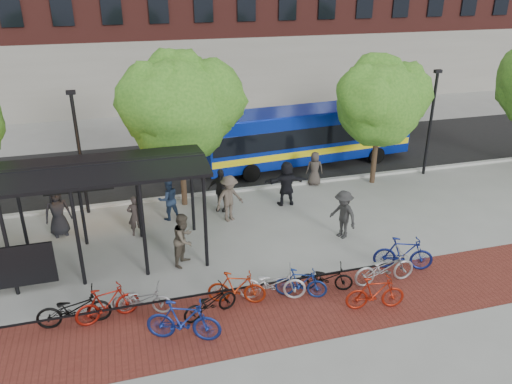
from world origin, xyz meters
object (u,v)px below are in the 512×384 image
object	(u,v)px
bus_shelter	(36,186)
pedestrian_1	(135,216)
bike_7	(301,283)
pedestrian_3	(229,198)
bike_5	(237,288)
pedestrian_2	(168,199)
bike_8	(326,277)
pedestrian_9	(343,214)
bike_10	(385,268)
bus	(307,133)
bike_2	(142,299)
pedestrian_5	(286,183)
bike_4	(210,303)
pedestrian_8	(184,239)
bike_0	(74,308)
pedestrian_0	(57,212)
lamp_post_right	(431,120)
bike_11	(403,254)
pedestrian_6	(315,169)
bike_6	(272,283)
pedestrian_4	(221,190)
tree_c	(382,98)
bike_9	(375,293)
bike_1	(107,304)
lamp_post_left	(79,150)
bike_3	(183,321)

from	to	relation	value
bus_shelter	pedestrian_1	size ratio (longest dim) A/B	6.52
bike_7	pedestrian_3	bearing A→B (deg)	33.04
bike_5	pedestrian_2	size ratio (longest dim) A/B	1.01
bike_8	pedestrian_9	world-z (taller)	pedestrian_9
bike_5	bike_10	size ratio (longest dim) A/B	0.84
bus	bike_8	distance (m)	11.37
bike_2	pedestrian_5	world-z (taller)	pedestrian_5
bike_4	bike_10	bearing A→B (deg)	-106.53
pedestrian_8	bike_0	bearing A→B (deg)	160.62
bus_shelter	bike_10	bearing A→B (deg)	-20.77
bike_5	pedestrian_0	bearing A→B (deg)	61.19
lamp_post_right	bus	world-z (taller)	lamp_post_right
bike_0	bike_11	size ratio (longest dim) A/B	1.03
pedestrian_6	bike_6	bearing A→B (deg)	74.82
bike_0	pedestrian_4	size ratio (longest dim) A/B	1.10
tree_c	bike_10	xyz separation A→B (m)	(-3.81, -7.78, -3.50)
bike_4	bike_5	bearing A→B (deg)	-84.20
pedestrian_1	pedestrian_4	xyz separation A→B (m)	(3.56, 1.24, 0.11)
bike_10	pedestrian_2	world-z (taller)	pedestrian_2
bike_4	bike_6	xyz separation A→B (m)	(1.98, 0.31, 0.09)
lamp_post_right	pedestrian_3	world-z (taller)	lamp_post_right
bike_0	pedestrian_9	distance (m)	9.85
bike_4	pedestrian_3	xyz separation A→B (m)	(1.95, 5.83, 0.51)
pedestrian_2	bike_9	bearing A→B (deg)	112.56
bike_9	pedestrian_6	xyz separation A→B (m)	(1.86, 9.35, 0.27)
bike_6	pedestrian_8	xyz separation A→B (m)	(-2.26, 2.75, 0.40)
lamp_post_right	bike_5	world-z (taller)	lamp_post_right
bike_6	bus_shelter	bearing A→B (deg)	75.92
lamp_post_right	bike_1	bearing A→B (deg)	-153.73
bike_0	bike_2	distance (m)	1.88
bike_6	pedestrian_9	distance (m)	4.81
pedestrian_0	lamp_post_left	bearing A→B (deg)	46.10
bike_3	bike_7	distance (m)	3.87
tree_c	bike_4	distance (m)	12.88
bike_7	tree_c	bearing A→B (deg)	-16.67
pedestrian_2	pedestrian_8	bearing A→B (deg)	80.20
bike_5	bike_6	bearing A→B (deg)	-75.26
bus_shelter	lamp_post_left	world-z (taller)	lamp_post_left
bike_3	bus	bearing A→B (deg)	-12.84
bus	pedestrian_9	xyz separation A→B (m)	(-1.54, -7.72, -0.76)
bike_0	pedestrian_1	bearing A→B (deg)	-21.51
lamp_post_left	bike_6	world-z (taller)	lamp_post_left
bike_9	pedestrian_1	world-z (taller)	pedestrian_1
bike_7	pedestrian_8	distance (m)	4.30
bus_shelter	pedestrian_2	distance (m)	5.46
bike_1	pedestrian_2	xyz separation A→B (m)	(2.48, 6.01, 0.33)
bus_shelter	bike_3	distance (m)	6.66
bike_1	bike_11	distance (m)	9.57
bike_8	bike_11	xyz separation A→B (m)	(2.96, 0.40, 0.15)
lamp_post_right	pedestrian_9	size ratio (longest dim) A/B	2.72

